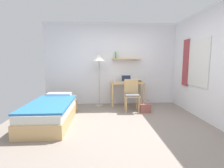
# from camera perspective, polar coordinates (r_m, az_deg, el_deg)

# --- Properties ---
(ground_plane) EXTENTS (5.28, 5.28, 0.00)m
(ground_plane) POSITION_cam_1_polar(r_m,az_deg,el_deg) (3.71, 2.90, -14.17)
(ground_plane) COLOR gray
(wall_back) EXTENTS (4.40, 0.27, 2.60)m
(wall_back) POSITION_cam_1_polar(r_m,az_deg,el_deg) (5.46, 0.62, 6.79)
(wall_back) COLOR white
(wall_back) RESTS_ON ground_plane
(wall_right) EXTENTS (0.10, 4.40, 2.60)m
(wall_right) POSITION_cam_1_polar(r_m,az_deg,el_deg) (4.23, 31.43, 5.52)
(wall_right) COLOR white
(wall_right) RESTS_ON ground_plane
(bed) EXTENTS (0.91, 1.96, 0.54)m
(bed) POSITION_cam_1_polar(r_m,az_deg,el_deg) (4.13, -19.79, -8.82)
(bed) COLOR tan
(bed) RESTS_ON ground_plane
(desk) EXTENTS (1.03, 0.59, 0.74)m
(desk) POSITION_cam_1_polar(r_m,az_deg,el_deg) (5.24, 5.15, -0.90)
(desk) COLOR tan
(desk) RESTS_ON ground_plane
(desk_chair) EXTENTS (0.44, 0.44, 0.88)m
(desk_chair) POSITION_cam_1_polar(r_m,az_deg,el_deg) (4.77, 6.73, -3.23)
(desk_chair) COLOR tan
(desk_chair) RESTS_ON ground_plane
(standing_lamp) EXTENTS (0.42, 0.42, 1.62)m
(standing_lamp) POSITION_cam_1_polar(r_m,az_deg,el_deg) (5.11, -4.45, 8.18)
(standing_lamp) COLOR #B2A893
(standing_lamp) RESTS_ON ground_plane
(laptop) EXTENTS (0.32, 0.24, 0.22)m
(laptop) POSITION_cam_1_polar(r_m,az_deg,el_deg) (5.28, 4.89, 1.29)
(laptop) COLOR #B7BABF
(laptop) RESTS_ON desk
(water_bottle) EXTENTS (0.07, 0.07, 0.20)m
(water_bottle) POSITION_cam_1_polar(r_m,az_deg,el_deg) (5.16, 1.08, 1.67)
(water_bottle) COLOR silver
(water_bottle) RESTS_ON desk
(book_stack) EXTENTS (0.16, 0.23, 0.05)m
(book_stack) POSITION_cam_1_polar(r_m,az_deg,el_deg) (5.27, 9.03, 0.88)
(book_stack) COLOR gold
(book_stack) RESTS_ON desk
(handbag) EXTENTS (0.28, 0.13, 0.38)m
(handbag) POSITION_cam_1_polar(r_m,az_deg,el_deg) (4.68, 11.35, -8.04)
(handbag) COLOR #99564C
(handbag) RESTS_ON ground_plane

